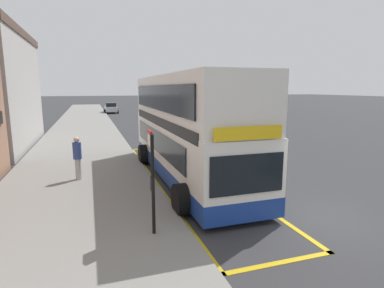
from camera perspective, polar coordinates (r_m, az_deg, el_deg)
name	(u,v)px	position (r m, az deg, el deg)	size (l,w,h in m)	color
ground_plane	(144,120)	(39.54, -8.86, 4.44)	(260.00, 260.00, 0.00)	#333335
pavement_near	(85,121)	(39.02, -19.08, 4.03)	(6.00, 76.00, 0.14)	gray
double_decker_bus	(186,131)	(13.45, -1.04, 2.44)	(3.23, 11.10, 4.40)	white
bus_bay_markings	(186,177)	(13.77, -1.11, -6.15)	(2.97, 14.47, 0.01)	gold
bus_stop_sign	(152,174)	(8.04, -7.31, -5.48)	(0.09, 0.51, 2.68)	black
parked_car_silver_across	(111,108)	(50.98, -14.65, 6.40)	(2.09, 4.20, 1.62)	#B2B5BA
pedestrian_waiting_near_sign	(77,156)	(13.65, -20.26, -2.11)	(0.34, 0.34, 1.79)	#B7B2AD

